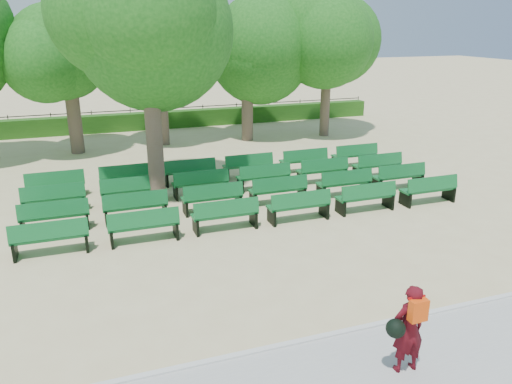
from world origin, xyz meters
The scene contains 9 objects.
ground centered at (0.00, 0.00, 0.00)m, with size 120.00×120.00×0.00m, color #D1BD8A.
paving centered at (0.00, -7.40, 0.03)m, with size 30.00×2.20×0.06m, color #B3B2AE.
curb centered at (0.00, -6.25, 0.05)m, with size 30.00×0.12×0.10m, color silver.
hedge centered at (0.00, 14.00, 0.45)m, with size 26.00×0.70×0.90m, color #255917.
fence centered at (0.00, 14.40, 0.00)m, with size 26.00×0.10×1.02m, color black, non-canonical shape.
tree_line centered at (0.00, 10.00, 0.00)m, with size 21.80×6.80×7.04m, color #236B1C, non-canonical shape.
bench_array centered at (1.04, 1.52, 0.09)m, with size 1.86×0.66×1.16m.
tree_among centered at (-1.47, 2.15, 4.97)m, with size 5.01×5.01×7.25m.
person centered at (1.03, -7.50, 0.86)m, with size 0.73×0.44×1.55m.
Camera 1 is at (-3.54, -13.14, 5.49)m, focal length 35.00 mm.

